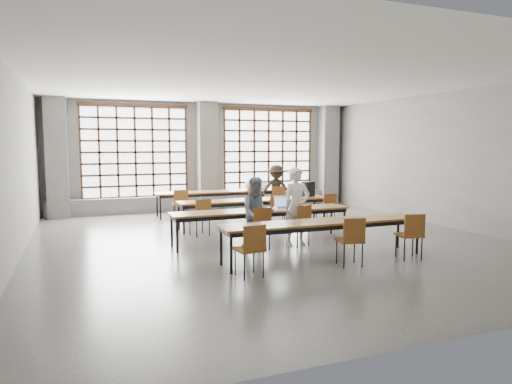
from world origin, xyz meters
TOP-DOWN VIEW (x-y plane):
  - floor at (0.00, 0.00)m, footprint 11.00×11.00m
  - ceiling at (0.00, 0.00)m, footprint 11.00×11.00m
  - wall_back at (0.00, 5.50)m, footprint 10.00×0.00m
  - wall_front at (0.00, -5.50)m, footprint 10.00×0.00m
  - wall_left at (-5.00, 0.00)m, footprint 0.00×11.00m
  - wall_right at (5.00, 0.00)m, footprint 0.00×11.00m
  - column_left at (-4.50, 5.22)m, footprint 0.60×0.55m
  - column_mid at (0.00, 5.22)m, footprint 0.60×0.55m
  - column_right at (4.50, 5.22)m, footprint 0.60×0.55m
  - window_left at (-2.25, 5.42)m, footprint 3.32×0.12m
  - window_right at (2.25, 5.42)m, footprint 3.32×0.12m
  - sill_ledge at (0.00, 5.30)m, footprint 9.80×0.35m
  - desk_row_a at (0.14, 4.07)m, footprint 4.00×0.70m
  - desk_row_b at (0.31, 1.74)m, footprint 4.00×0.70m
  - desk_row_c at (-0.22, -0.09)m, footprint 4.00×0.70m
  - desk_row_d at (0.32, -1.88)m, footprint 4.00×0.70m
  - chair_back_left at (-1.27, 3.44)m, footprint 0.45×0.46m
  - chair_back_mid at (0.94, 3.44)m, footprint 0.42×0.43m
  - chair_back_right at (1.73, 3.44)m, footprint 0.46×0.47m
  - chair_mid_left at (-1.27, 1.11)m, footprint 0.51×0.51m
  - chair_mid_centre at (0.69, 1.11)m, footprint 0.52×0.52m
  - chair_mid_right at (2.11, 1.11)m, footprint 0.45×0.45m
  - chair_front_left at (-0.51, -0.72)m, footprint 0.46×0.46m
  - chair_front_right at (0.40, -0.72)m, footprint 0.53×0.53m
  - chair_near_left at (-1.37, -2.50)m, footprint 0.47×0.47m
  - chair_near_mid at (0.50, -2.50)m, footprint 0.48×0.49m
  - chair_near_right at (1.80, -2.50)m, footprint 0.50×0.50m
  - student_male at (0.38, -0.59)m, footprint 0.62×0.42m
  - student_female at (-0.52, -0.59)m, footprint 0.79×0.65m
  - student_back at (1.74, 3.57)m, footprint 1.10×0.82m
  - laptop_front at (0.34, 0.02)m, footprint 0.39×0.35m
  - laptop_back at (1.50, 4.18)m, footprint 0.41×0.37m
  - mouse at (0.73, -0.11)m, footprint 0.11×0.08m
  - green_box at (-0.27, -0.01)m, footprint 0.27×0.17m
  - phone at (-0.04, -0.19)m, footprint 0.14×0.11m
  - paper_sheet_a at (-0.29, 1.79)m, footprint 0.31×0.22m
  - paper_sheet_b at (0.01, 1.69)m, footprint 0.30×0.22m
  - paper_sheet_c at (0.41, 1.74)m, footprint 0.36×0.31m
  - backpack at (1.91, 1.79)m, footprint 0.36×0.28m
  - plastic_bag at (1.04, 4.12)m, footprint 0.31×0.27m
  - red_pouch at (-1.38, -2.43)m, footprint 0.21×0.10m

SIDE VIEW (x-z plane):
  - floor at x=0.00m, z-range 0.00..0.00m
  - sill_ledge at x=0.00m, z-range 0.00..0.50m
  - red_pouch at x=-1.38m, z-range 0.47..0.53m
  - chair_back_left at x=-1.27m, z-range 0.10..0.98m
  - chair_back_mid at x=0.94m, z-range 0.10..0.98m
  - chair_back_right at x=1.73m, z-range 0.10..0.98m
  - chair_mid_left at x=-1.27m, z-range 0.10..0.98m
  - chair_mid_centre at x=0.69m, z-range 0.10..0.98m
  - chair_mid_right at x=2.11m, z-range 0.10..0.98m
  - chair_front_left at x=-0.51m, z-range 0.10..0.98m
  - chair_front_right at x=0.40m, z-range 0.10..0.98m
  - chair_near_left at x=-1.37m, z-range 0.10..0.98m
  - chair_near_mid at x=0.50m, z-range 0.10..0.98m
  - chair_near_right at x=1.80m, z-range 0.10..0.98m
  - desk_row_a at x=0.14m, z-range 0.30..1.03m
  - desk_row_b at x=0.31m, z-range 0.30..1.03m
  - desk_row_c at x=-0.22m, z-range 0.30..1.03m
  - desk_row_d at x=0.32m, z-range 0.30..1.03m
  - paper_sheet_a at x=-0.29m, z-range 0.73..0.73m
  - paper_sheet_b at x=0.01m, z-range 0.73..0.73m
  - paper_sheet_c at x=0.41m, z-range 0.73..0.73m
  - phone at x=-0.04m, z-range 0.73..0.74m
  - student_female at x=-0.52m, z-range 0.00..1.48m
  - mouse at x=0.73m, z-range 0.73..0.77m
  - student_back at x=1.74m, z-range 0.00..1.51m
  - green_box at x=-0.27m, z-range 0.73..0.82m
  - laptop_front at x=0.34m, z-range 0.66..0.92m
  - laptop_back at x=1.50m, z-range 0.66..0.92m
  - student_male at x=0.38m, z-range 0.00..1.66m
  - plastic_bag at x=1.04m, z-range 0.73..1.02m
  - backpack at x=1.91m, z-range 0.73..1.13m
  - wall_back at x=0.00m, z-range -3.25..6.75m
  - wall_front at x=0.00m, z-range -3.25..6.75m
  - wall_left at x=-5.00m, z-range -3.75..7.25m
  - wall_right at x=5.00m, z-range -3.75..7.25m
  - column_left at x=-4.50m, z-range 0.00..3.50m
  - column_mid at x=0.00m, z-range 0.00..3.50m
  - column_right at x=4.50m, z-range 0.00..3.50m
  - window_left at x=-2.25m, z-range 0.40..3.40m
  - window_right at x=2.25m, z-range 0.40..3.40m
  - ceiling at x=0.00m, z-range 3.50..3.50m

